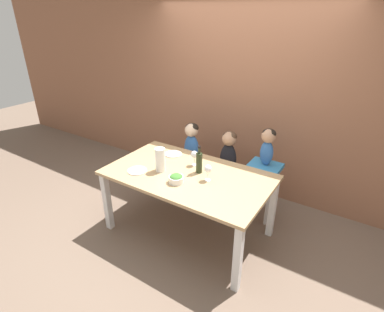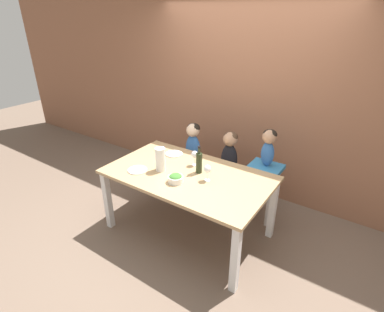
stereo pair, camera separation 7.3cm
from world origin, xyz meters
name	(u,v)px [view 2 (the right image)]	position (x,y,z in m)	size (l,w,h in m)	color
ground_plane	(188,230)	(0.00, 0.00, 0.00)	(14.00, 14.00, 0.00)	#705B4C
wall_back	(244,96)	(0.00, 1.31, 1.35)	(10.00, 0.06, 2.70)	#8E5B42
dining_table	(188,181)	(0.00, 0.00, 0.69)	(1.78, 1.04, 0.78)	tan
chair_far_left	(193,169)	(-0.43, 0.73, 0.39)	(0.44, 0.37, 0.46)	silver
chair_far_center	(228,180)	(0.12, 0.73, 0.39)	(0.44, 0.37, 0.46)	silver
chair_right_highchair	(265,178)	(0.60, 0.73, 0.57)	(0.37, 0.31, 0.74)	silver
person_child_left	(193,141)	(-0.43, 0.73, 0.80)	(0.22, 0.19, 0.59)	#3366B2
person_child_center	(230,151)	(0.12, 0.73, 0.80)	(0.22, 0.19, 0.59)	black
person_baby_right	(269,143)	(0.60, 0.73, 1.02)	(0.16, 0.17, 0.45)	#3366B2
wine_bottle	(199,162)	(0.08, 0.09, 0.90)	(0.07, 0.07, 0.31)	#232D19
paper_towel_roll	(160,159)	(-0.29, -0.10, 0.91)	(0.11, 0.11, 0.27)	white
wine_glass_near	(207,169)	(0.25, -0.01, 0.91)	(0.08, 0.08, 0.18)	white
wine_glass_far	(195,155)	(-0.05, 0.21, 0.91)	(0.08, 0.08, 0.18)	white
salad_bowl_large	(176,178)	(0.00, -0.22, 0.82)	(0.16, 0.16, 0.09)	white
dinner_plate_front_left	(137,170)	(-0.50, -0.26, 0.78)	(0.21, 0.21, 0.01)	silver
dinner_plate_back_left	(174,154)	(-0.42, 0.30, 0.78)	(0.21, 0.21, 0.01)	silver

